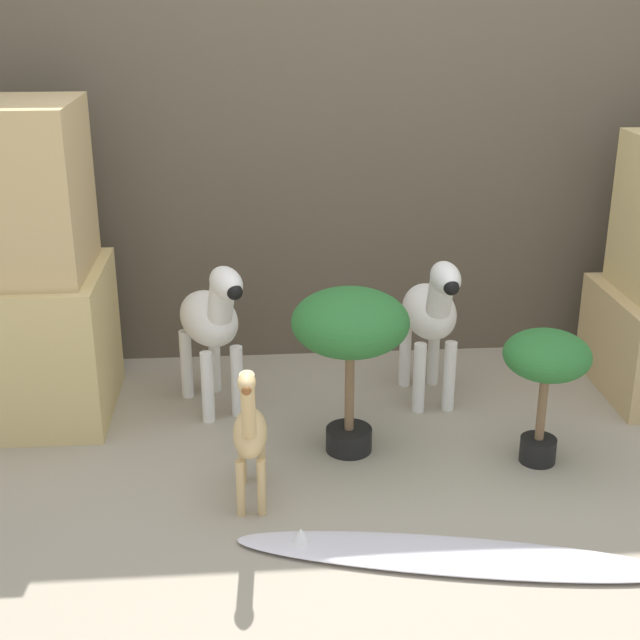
{
  "coord_description": "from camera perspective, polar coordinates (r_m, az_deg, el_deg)",
  "views": [
    {
      "loc": [
        -0.44,
        -2.56,
        1.66
      ],
      "look_at": [
        -0.18,
        0.81,
        0.36
      ],
      "focal_mm": 50.0,
      "sensor_mm": 36.0,
      "label": 1
    }
  ],
  "objects": [
    {
      "name": "ground_plane",
      "position": [
        3.08,
        4.57,
        -11.69
      ],
      "size": [
        14.0,
        14.0,
        0.0
      ],
      "primitive_type": "plane",
      "color": "#9E937F"
    },
    {
      "name": "wall_back",
      "position": [
        3.98,
        1.99,
        12.9
      ],
      "size": [
        6.4,
        0.08,
        2.2
      ],
      "color": "brown",
      "rests_on": "ground_plane"
    },
    {
      "name": "rock_pillar_left",
      "position": [
        3.65,
        -18.77,
        2.62
      ],
      "size": [
        0.65,
        0.63,
        1.25
      ],
      "color": "#D1B775",
      "rests_on": "ground_plane"
    },
    {
      "name": "zebra_right",
      "position": [
        3.64,
        7.15,
        0.44
      ],
      "size": [
        0.23,
        0.51,
        0.66
      ],
      "color": "white",
      "rests_on": "ground_plane"
    },
    {
      "name": "zebra_left",
      "position": [
        3.56,
        -6.93,
        0.0
      ],
      "size": [
        0.34,
        0.52,
        0.66
      ],
      "color": "white",
      "rests_on": "ground_plane"
    },
    {
      "name": "giraffe_figurine",
      "position": [
        2.95,
        -4.51,
        -7.13
      ],
      "size": [
        0.12,
        0.41,
        0.56
      ],
      "color": "tan",
      "rests_on": "ground_plane"
    },
    {
      "name": "potted_palm_front",
      "position": [
        3.18,
        1.95,
        -0.63
      ],
      "size": [
        0.43,
        0.43,
        0.63
      ],
      "color": "black",
      "rests_on": "ground_plane"
    },
    {
      "name": "potted_palm_back",
      "position": [
        3.24,
        14.28,
        -2.79
      ],
      "size": [
        0.31,
        0.31,
        0.51
      ],
      "color": "black",
      "rests_on": "ground_plane"
    },
    {
      "name": "surfboard",
      "position": [
        2.84,
        8.32,
        -14.69
      ],
      "size": [
        1.36,
        0.47,
        0.07
      ],
      "color": "silver",
      "rests_on": "ground_plane"
    }
  ]
}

